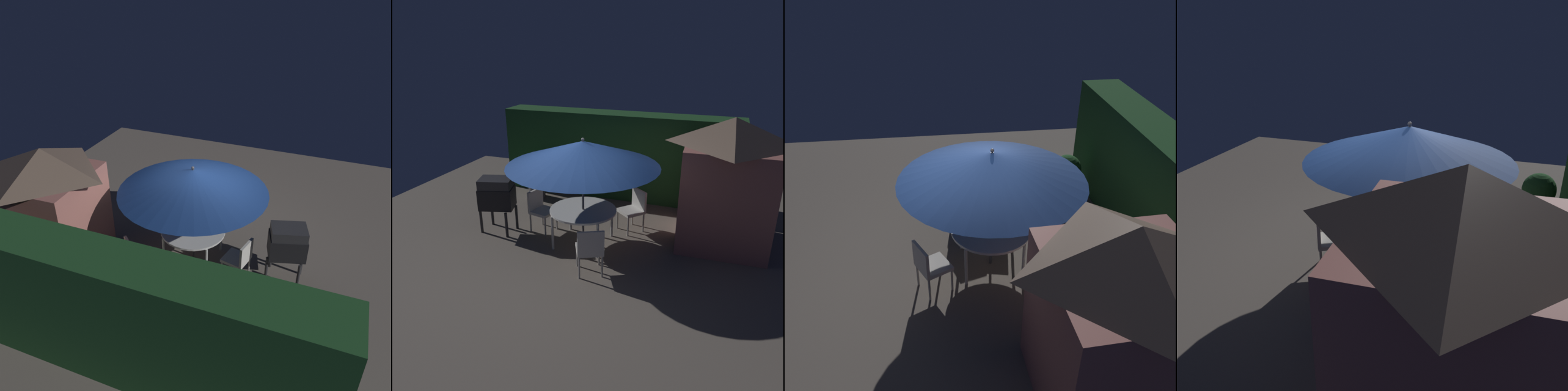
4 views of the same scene
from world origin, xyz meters
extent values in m
plane|color=#6B6056|center=(0.00, 0.00, 0.00)|extent=(11.00, 11.00, 0.00)
cube|color=#1E4C23|center=(0.00, 3.50, 1.09)|extent=(6.06, 0.81, 2.18)
cube|color=#B26B60|center=(2.72, 1.68, 1.02)|extent=(1.74, 1.75, 2.03)
pyramid|color=brown|center=(2.72, 1.68, 2.29)|extent=(1.85, 1.86, 0.52)
cube|color=brown|center=(2.69, 2.54, 0.79)|extent=(0.71, 0.06, 1.59)
cylinder|color=white|center=(0.10, 0.66, 0.72)|extent=(1.33, 1.33, 0.04)
cylinder|color=beige|center=(-0.36, 0.19, 0.35)|extent=(0.05, 0.05, 0.70)
cylinder|color=beige|center=(0.57, 0.19, 0.35)|extent=(0.05, 0.05, 0.70)
cylinder|color=beige|center=(-0.36, 1.12, 0.35)|extent=(0.05, 0.05, 0.70)
cylinder|color=beige|center=(0.57, 1.12, 0.35)|extent=(0.05, 0.05, 0.70)
cylinder|color=#4C4C51|center=(0.10, 0.66, 1.06)|extent=(0.04, 0.04, 2.12)
cone|color=navy|center=(0.10, 0.66, 1.88)|extent=(2.94, 2.94, 0.48)
sphere|color=#4C4C51|center=(0.10, 0.66, 2.15)|extent=(0.06, 0.06, 0.06)
cube|color=black|center=(-1.80, 0.54, 0.78)|extent=(0.81, 0.68, 0.45)
cube|color=#2B2B2E|center=(-1.80, 0.54, 1.10)|extent=(0.77, 0.65, 0.20)
cylinder|color=#262628|center=(-2.11, 0.33, 0.28)|extent=(0.06, 0.06, 0.55)
cylinder|color=#262628|center=(-1.49, 0.33, 0.28)|extent=(0.06, 0.06, 0.55)
cylinder|color=#262628|center=(-2.11, 0.75, 0.28)|extent=(0.06, 0.06, 0.55)
cylinder|color=#262628|center=(-1.49, 0.75, 0.28)|extent=(0.06, 0.06, 0.55)
cube|color=silver|center=(0.58, -0.31, 0.45)|extent=(0.62, 0.62, 0.06)
cube|color=silver|center=(0.68, -0.50, 0.68)|extent=(0.43, 0.25, 0.45)
cylinder|color=#AFABA3|center=(0.49, -0.58, 0.23)|extent=(0.04, 0.04, 0.45)
cylinder|color=#AFABA3|center=(0.85, -0.40, 0.23)|extent=(0.04, 0.04, 0.45)
cylinder|color=#AFABA3|center=(0.32, -0.22, 0.23)|extent=(0.04, 0.04, 0.45)
cylinder|color=#AFABA3|center=(0.67, -0.05, 0.23)|extent=(0.04, 0.04, 0.45)
cube|color=silver|center=(0.86, 1.54, 0.45)|extent=(0.65, 0.65, 0.06)
cube|color=silver|center=(1.00, 1.70, 0.68)|extent=(0.38, 0.34, 0.45)
cylinder|color=#AFABA3|center=(1.14, 1.56, 0.23)|extent=(0.04, 0.04, 0.45)
cylinder|color=#AFABA3|center=(0.84, 1.82, 0.23)|extent=(0.04, 0.04, 0.45)
cylinder|color=#AFABA3|center=(0.88, 1.26, 0.23)|extent=(0.04, 0.04, 0.45)
cylinder|color=#AFABA3|center=(0.58, 1.52, 0.23)|extent=(0.04, 0.04, 0.45)
cube|color=silver|center=(-0.89, 0.88, 0.45)|extent=(0.55, 0.55, 0.06)
cube|color=silver|center=(-1.10, 0.93, 0.68)|extent=(0.15, 0.46, 0.45)
cylinder|color=#AFABA3|center=(-1.05, 1.12, 0.23)|extent=(0.04, 0.04, 0.45)
cylinder|color=#AFABA3|center=(-1.13, 0.73, 0.23)|extent=(0.04, 0.04, 0.45)
cylinder|color=#AFABA3|center=(-0.66, 1.03, 0.23)|extent=(0.04, 0.04, 0.45)
cylinder|color=#AFABA3|center=(-0.74, 0.64, 0.23)|extent=(0.04, 0.04, 0.45)
cylinder|color=#4C4C51|center=(-1.93, 2.59, 0.20)|extent=(0.44, 0.44, 0.40)
sphere|color=#235628|center=(-1.93, 2.59, 0.65)|extent=(0.59, 0.59, 0.59)
camera|label=1|loc=(-2.39, 6.86, 5.52)|focal=36.67mm
camera|label=2|loc=(2.60, -5.89, 3.83)|focal=35.50mm
camera|label=3|loc=(5.78, -0.25, 4.91)|focal=39.52mm
camera|label=4|loc=(5.45, 1.89, 3.47)|focal=37.96mm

